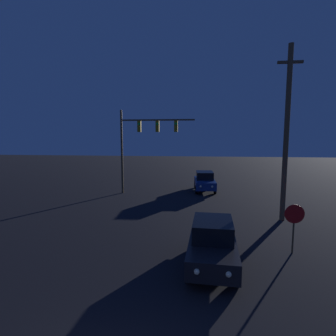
% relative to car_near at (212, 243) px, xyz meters
% --- Properties ---
extents(car_near, '(1.90, 4.03, 1.68)m').
position_rel_car_near_xyz_m(car_near, '(0.00, 0.00, 0.00)').
color(car_near, black).
rests_on(car_near, ground_plane).
extents(car_far, '(1.88, 4.02, 1.68)m').
position_rel_car_near_xyz_m(car_far, '(0.05, 13.52, 0.00)').
color(car_far, navy).
rests_on(car_far, ground_plane).
extents(traffic_signal_mast, '(6.10, 0.30, 6.90)m').
position_rel_car_near_xyz_m(traffic_signal_mast, '(-5.14, 11.82, 3.90)').
color(traffic_signal_mast, brown).
rests_on(traffic_signal_mast, ground_plane).
extents(stop_sign, '(0.78, 0.07, 2.05)m').
position_rel_car_near_xyz_m(stop_sign, '(3.32, 1.36, 0.58)').
color(stop_sign, brown).
rests_on(stop_sign, ground_plane).
extents(utility_pole, '(1.32, 0.28, 9.66)m').
position_rel_car_near_xyz_m(utility_pole, '(4.26, 5.79, 4.11)').
color(utility_pole, brown).
rests_on(utility_pole, ground_plane).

